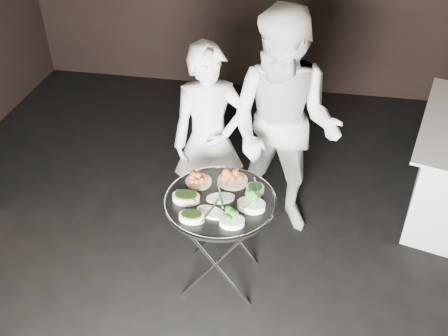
% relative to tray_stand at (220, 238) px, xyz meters
% --- Properties ---
extents(floor, '(6.00, 7.00, 0.05)m').
position_rel_tray_stand_xyz_m(floor, '(0.08, -0.26, -0.46)').
color(floor, black).
rests_on(floor, ground).
extents(tray_stand, '(0.53, 0.45, 0.77)m').
position_rel_tray_stand_xyz_m(tray_stand, '(0.00, 0.00, 0.00)').
color(tray_stand, silver).
rests_on(tray_stand, floor).
extents(serving_tray, '(0.77, 0.77, 0.04)m').
position_rel_tray_stand_xyz_m(serving_tray, '(0.00, 0.00, 0.35)').
color(serving_tray, black).
rests_on(serving_tray, tray_stand).
extents(potato_plate_a, '(0.18, 0.18, 0.07)m').
position_rel_tray_stand_xyz_m(potato_plate_a, '(-0.18, 0.16, 0.39)').
color(potato_plate_a, beige).
rests_on(potato_plate_a, serving_tray).
extents(potato_plate_b, '(0.21, 0.21, 0.08)m').
position_rel_tray_stand_xyz_m(potato_plate_b, '(0.05, 0.21, 0.39)').
color(potato_plate_b, beige).
rests_on(potato_plate_b, serving_tray).
extents(greens_bowl, '(0.12, 0.12, 0.07)m').
position_rel_tray_stand_xyz_m(greens_bowl, '(0.22, 0.12, 0.39)').
color(greens_bowl, white).
rests_on(greens_bowl, serving_tray).
extents(asparagus_plate_a, '(0.22, 0.16, 0.04)m').
position_rel_tray_stand_xyz_m(asparagus_plate_a, '(0.00, 0.01, 0.37)').
color(asparagus_plate_a, white).
rests_on(asparagus_plate_a, serving_tray).
extents(asparagus_plate_b, '(0.22, 0.16, 0.04)m').
position_rel_tray_stand_xyz_m(asparagus_plate_b, '(-0.03, -0.15, 0.38)').
color(asparagus_plate_b, white).
rests_on(asparagus_plate_b, serving_tray).
extents(spinach_bowl_a, '(0.19, 0.12, 0.08)m').
position_rel_tray_stand_xyz_m(spinach_bowl_a, '(-0.22, -0.05, 0.39)').
color(spinach_bowl_a, white).
rests_on(spinach_bowl_a, serving_tray).
extents(spinach_bowl_b, '(0.17, 0.12, 0.07)m').
position_rel_tray_stand_xyz_m(spinach_bowl_b, '(-0.14, -0.22, 0.39)').
color(spinach_bowl_b, white).
rests_on(spinach_bowl_b, serving_tray).
extents(broccoli_bowl_a, '(0.20, 0.15, 0.08)m').
position_rel_tray_stand_xyz_m(broccoli_bowl_a, '(0.22, -0.05, 0.39)').
color(broccoli_bowl_a, white).
rests_on(broccoli_bowl_a, serving_tray).
extents(broccoli_bowl_b, '(0.18, 0.14, 0.07)m').
position_rel_tray_stand_xyz_m(broccoli_bowl_b, '(0.12, -0.22, 0.39)').
color(broccoli_bowl_b, white).
rests_on(broccoli_bowl_b, serving_tray).
extents(serving_utensils, '(0.58, 0.43, 0.01)m').
position_rel_tray_stand_xyz_m(serving_utensils, '(0.02, 0.07, 0.41)').
color(serving_utensils, silver).
rests_on(serving_utensils, serving_tray).
extents(waiter_left, '(0.67, 0.54, 1.60)m').
position_rel_tray_stand_xyz_m(waiter_left, '(-0.21, 0.69, 0.36)').
color(waiter_left, white).
rests_on(waiter_left, floor).
extents(waiter_right, '(1.06, 0.91, 1.87)m').
position_rel_tray_stand_xyz_m(waiter_right, '(0.35, 0.75, 0.50)').
color(waiter_right, white).
rests_on(waiter_right, floor).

